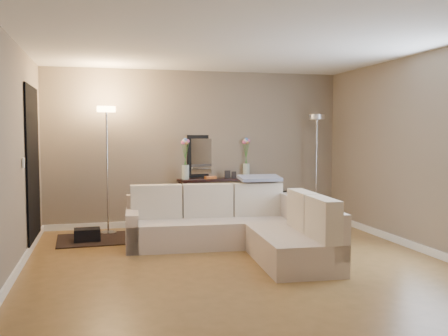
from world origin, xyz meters
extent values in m
cube|color=olive|center=(0.00, 0.00, -0.01)|extent=(5.00, 5.50, 0.01)
cube|color=white|center=(0.00, 0.00, 2.60)|extent=(5.00, 5.50, 0.01)
cube|color=gray|center=(0.00, 2.76, 1.30)|extent=(5.00, 0.02, 2.60)
cube|color=gray|center=(0.00, -2.76, 1.30)|extent=(5.00, 0.02, 2.60)
cube|color=gray|center=(-2.51, 0.00, 1.30)|extent=(0.02, 5.50, 2.60)
cube|color=gray|center=(2.51, 0.00, 1.30)|extent=(0.02, 5.50, 2.60)
cube|color=white|center=(0.00, 2.73, 0.05)|extent=(5.00, 0.03, 0.10)
cube|color=white|center=(-2.48, 0.00, 0.05)|extent=(0.03, 5.50, 0.10)
cube|color=white|center=(2.48, 0.00, 0.05)|extent=(0.03, 5.50, 0.10)
cube|color=black|center=(-2.48, 1.70, 1.10)|extent=(0.02, 1.20, 2.20)
cube|color=white|center=(-2.48, 0.85, 1.20)|extent=(0.02, 0.08, 0.12)
cube|color=beige|center=(-0.07, 1.13, 0.18)|extent=(2.41, 0.96, 0.36)
cube|color=beige|center=(-0.05, 1.45, 0.44)|extent=(2.37, 0.33, 0.51)
cube|color=beige|center=(-1.18, 1.20, 0.25)|extent=(0.21, 0.83, 0.51)
cube|color=beige|center=(0.63, -0.05, 0.18)|extent=(0.91, 1.50, 0.36)
cube|color=beige|center=(0.98, 0.34, 0.44)|extent=(0.32, 2.28, 0.51)
cube|color=beige|center=(-0.83, 1.40, 0.60)|extent=(0.72, 0.24, 0.47)
cube|color=beige|center=(-0.10, 1.35, 0.60)|extent=(0.72, 0.24, 0.47)
cube|color=beige|center=(0.62, 1.31, 0.60)|extent=(0.72, 0.24, 0.47)
cube|color=beige|center=(0.87, 0.21, 0.60)|extent=(0.24, 0.67, 0.47)
cube|color=beige|center=(0.83, -0.47, 0.60)|extent=(0.24, 0.67, 0.47)
cube|color=gray|center=(0.66, 1.31, 0.91)|extent=(0.60, 0.36, 0.08)
cube|color=black|center=(0.32, 2.61, 0.78)|extent=(1.33, 0.52, 0.04)
cube|color=black|center=(-0.26, 2.39, 0.38)|extent=(0.05, 0.05, 0.76)
cube|color=black|center=(-0.30, 2.67, 0.38)|extent=(0.05, 0.05, 0.76)
cube|color=black|center=(0.93, 2.56, 0.38)|extent=(0.05, 0.05, 0.76)
cube|color=black|center=(0.89, 2.83, 0.38)|extent=(0.05, 0.05, 0.76)
cube|color=black|center=(0.32, 2.61, 0.18)|extent=(1.25, 0.48, 0.03)
cube|color=#BF3333|center=(-0.21, 2.54, 0.29)|extent=(0.05, 0.16, 0.19)
cube|color=#3359A5|center=(-0.17, 2.55, 0.30)|extent=(0.06, 0.16, 0.21)
cube|color=gold|center=(-0.13, 2.55, 0.31)|extent=(0.06, 0.16, 0.23)
cube|color=#3F7F4C|center=(-0.07, 2.56, 0.29)|extent=(0.07, 0.16, 0.19)
cube|color=#994C99|center=(-0.03, 2.57, 0.30)|extent=(0.05, 0.16, 0.21)
cube|color=orange|center=(0.01, 2.57, 0.31)|extent=(0.06, 0.16, 0.23)
cube|color=#262626|center=(0.06, 2.58, 0.29)|extent=(0.06, 0.16, 0.19)
cube|color=#4C99B2|center=(0.11, 2.59, 0.30)|extent=(0.07, 0.16, 0.21)
cube|color=#B2A58C|center=(0.16, 2.59, 0.31)|extent=(0.05, 0.16, 0.23)
cube|color=brown|center=(0.20, 2.60, 0.29)|extent=(0.06, 0.16, 0.19)
cube|color=navy|center=(0.25, 2.60, 0.30)|extent=(0.06, 0.16, 0.21)
cube|color=gold|center=(0.30, 2.61, 0.31)|extent=(0.07, 0.16, 0.23)
cube|color=black|center=(0.29, 2.78, 1.17)|extent=(0.91, 0.17, 0.72)
cube|color=white|center=(0.30, 2.76, 1.17)|extent=(0.79, 0.12, 0.60)
cube|color=orange|center=(0.20, 2.57, 0.82)|extent=(0.19, 0.14, 0.04)
cube|color=black|center=(0.50, 2.59, 0.86)|extent=(0.10, 0.03, 0.13)
cube|color=black|center=(0.62, 2.61, 0.85)|extent=(0.08, 0.03, 0.11)
cylinder|color=silver|center=(-0.23, 2.54, 0.92)|extent=(0.13, 0.13, 0.24)
cylinder|color=#38722D|center=(-0.24, 2.54, 1.20)|extent=(0.10, 0.02, 0.41)
sphere|color=#E5598C|center=(-0.27, 2.53, 1.41)|extent=(0.08, 0.08, 0.07)
cylinder|color=#38722D|center=(-0.24, 2.54, 1.21)|extent=(0.06, 0.02, 0.44)
sphere|color=white|center=(-0.25, 2.54, 1.43)|extent=(0.08, 0.08, 0.07)
cylinder|color=#38722D|center=(-0.23, 2.54, 1.22)|extent=(0.01, 0.01, 0.46)
sphere|color=#598CE5|center=(-0.23, 2.54, 1.45)|extent=(0.08, 0.08, 0.07)
cylinder|color=#38722D|center=(-0.22, 2.54, 1.20)|extent=(0.05, 0.02, 0.42)
sphere|color=#E58C4C|center=(-0.21, 2.54, 1.41)|extent=(0.08, 0.08, 0.07)
cylinder|color=#38722D|center=(-0.21, 2.54, 1.21)|extent=(0.10, 0.02, 0.43)
sphere|color=#D866B2|center=(-0.19, 2.54, 1.43)|extent=(0.08, 0.08, 0.07)
cylinder|color=silver|center=(0.86, 2.69, 0.92)|extent=(0.13, 0.13, 0.24)
cylinder|color=#38722D|center=(0.84, 2.69, 1.20)|extent=(0.10, 0.02, 0.41)
sphere|color=#E5598C|center=(0.82, 2.68, 1.41)|extent=(0.08, 0.08, 0.07)
cylinder|color=#38722D|center=(0.85, 2.69, 1.21)|extent=(0.06, 0.02, 0.44)
sphere|color=white|center=(0.84, 2.69, 1.43)|extent=(0.08, 0.08, 0.07)
cylinder|color=#38722D|center=(0.86, 2.69, 1.22)|extent=(0.01, 0.01, 0.46)
sphere|color=#598CE5|center=(0.86, 2.69, 1.45)|extent=(0.08, 0.08, 0.07)
cylinder|color=#38722D|center=(0.87, 2.69, 1.20)|extent=(0.05, 0.02, 0.42)
sphere|color=#E58C4C|center=(0.88, 2.69, 1.41)|extent=(0.08, 0.08, 0.07)
cylinder|color=#38722D|center=(0.88, 2.69, 1.21)|extent=(0.10, 0.02, 0.43)
sphere|color=#D866B2|center=(0.90, 2.69, 1.43)|extent=(0.08, 0.08, 0.07)
cylinder|color=silver|center=(-1.48, 2.28, 0.02)|extent=(0.27, 0.27, 0.03)
cylinder|color=silver|center=(-1.48, 2.28, 0.95)|extent=(0.03, 0.03, 1.87)
cylinder|color=#FFBF72|center=(-1.48, 2.28, 1.92)|extent=(0.29, 0.29, 0.09)
cylinder|color=silver|center=(2.00, 2.33, 0.02)|extent=(0.29, 0.29, 0.03)
cylinder|color=silver|center=(2.00, 2.33, 0.91)|extent=(0.03, 0.03, 1.78)
cylinder|color=silver|center=(2.00, 2.33, 1.83)|extent=(0.31, 0.31, 0.08)
cube|color=black|center=(-1.57, 1.90, 0.01)|extent=(1.33, 1.02, 0.02)
cube|color=black|center=(-1.78, 1.79, 0.07)|extent=(0.38, 0.27, 0.24)
camera|label=1|loc=(-1.56, -5.55, 1.56)|focal=40.00mm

